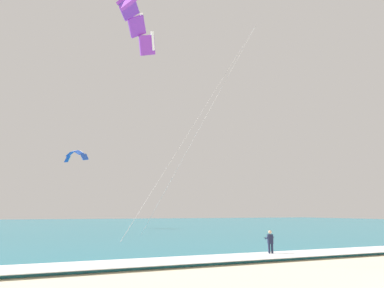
% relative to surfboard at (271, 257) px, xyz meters
% --- Properties ---
extents(sea, '(200.00, 120.00, 0.20)m').
position_rel_surfboard_xyz_m(sea, '(1.32, 58.39, 0.07)').
color(sea, teal).
rests_on(sea, ground).
extents(surf_foam, '(200.00, 2.90, 0.04)m').
position_rel_surfboard_xyz_m(surf_foam, '(1.32, -0.61, 0.19)').
color(surf_foam, white).
rests_on(surf_foam, sea).
extents(surfboard, '(0.73, 1.46, 0.09)m').
position_rel_surfboard_xyz_m(surfboard, '(0.00, 0.00, 0.00)').
color(surfboard, '#E04C38').
rests_on(surfboard, ground).
extents(kitesurfer, '(0.59, 0.59, 1.69)m').
position_rel_surfboard_xyz_m(kitesurfer, '(0.00, 0.02, 0.91)').
color(kitesurfer, '#191E38').
rests_on(kitesurfer, ground).
extents(kite_primary, '(10.34, 7.11, 17.49)m').
position_rel_surfboard_xyz_m(kite_primary, '(-8.66, 3.79, 17.47)').
color(kite_primary, purple).
extents(kite_distant, '(4.10, 5.03, 2.11)m').
position_rel_surfboard_xyz_m(kite_distant, '(-11.52, 43.35, 13.04)').
color(kite_distant, blue).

